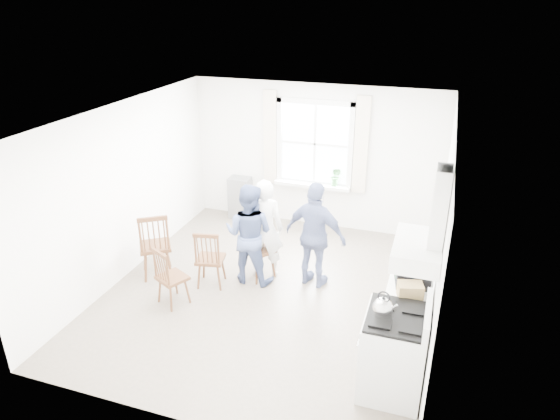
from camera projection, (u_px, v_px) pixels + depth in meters
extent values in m
cube|color=#75695A|center=(268.00, 293.00, 7.25)|extent=(4.62, 5.12, 0.02)
cube|color=white|center=(315.00, 157.00, 8.91)|extent=(4.62, 0.04, 2.64)
cube|color=white|center=(174.00, 317.00, 4.53)|extent=(4.62, 0.04, 2.64)
cube|color=white|center=(123.00, 191.00, 7.38)|extent=(0.04, 5.12, 2.64)
cube|color=white|center=(443.00, 235.00, 6.06)|extent=(0.04, 5.12, 2.64)
cube|color=white|center=(266.00, 115.00, 6.19)|extent=(4.62, 5.12, 0.02)
cube|color=white|center=(315.00, 144.00, 8.78)|extent=(1.20, 0.02, 1.40)
cube|color=white|center=(316.00, 102.00, 8.45)|extent=(1.38, 0.09, 0.09)
cube|color=white|center=(313.00, 184.00, 9.05)|extent=(1.38, 0.09, 0.09)
cube|color=white|center=(280.00, 141.00, 8.94)|extent=(0.09, 0.09, 1.58)
cube|color=white|center=(351.00, 148.00, 8.56)|extent=(0.09, 0.09, 1.58)
cube|color=white|center=(312.00, 184.00, 8.98)|extent=(1.38, 0.24, 0.06)
cube|color=#EFDFC5|center=(270.00, 138.00, 8.95)|extent=(0.24, 0.05, 1.70)
cube|color=#EFDFC5|center=(361.00, 146.00, 8.48)|extent=(0.24, 0.05, 1.70)
cube|color=white|center=(417.00, 250.00, 4.79)|extent=(0.45, 0.76, 0.18)
cube|color=white|center=(440.00, 207.00, 4.55)|extent=(0.14, 0.30, 0.76)
cube|color=gray|center=(240.00, 198.00, 9.51)|extent=(0.40, 0.30, 0.80)
cube|color=silver|center=(393.00, 354.00, 5.34)|extent=(0.65, 0.76, 0.92)
cube|color=black|center=(397.00, 317.00, 5.14)|extent=(0.61, 0.72, 0.03)
cube|color=silver|center=(428.00, 316.00, 5.02)|extent=(0.06, 0.76, 0.20)
cylinder|color=silver|center=(362.00, 329.00, 5.34)|extent=(0.02, 0.61, 0.02)
sphere|color=silver|center=(383.00, 307.00, 5.10)|extent=(0.21, 0.21, 0.21)
cylinder|color=silver|center=(382.00, 312.00, 5.12)|extent=(0.19, 0.19, 0.04)
torus|color=black|center=(384.00, 297.00, 5.04)|extent=(0.13, 0.03, 0.13)
cube|color=white|center=(406.00, 318.00, 5.92)|extent=(0.50, 0.55, 0.90)
cube|color=black|center=(412.00, 277.00, 5.76)|extent=(0.43, 0.40, 0.18)
cube|color=black|center=(414.00, 264.00, 5.70)|extent=(0.43, 0.40, 0.16)
cube|color=olive|center=(410.00, 291.00, 5.50)|extent=(0.31, 0.25, 0.17)
cube|color=#4E2D19|center=(210.00, 259.00, 7.30)|extent=(0.46, 0.44, 0.05)
cube|color=#4E2D19|center=(207.00, 249.00, 7.04)|extent=(0.37, 0.13, 0.50)
cylinder|color=#4E2D19|center=(211.00, 272.00, 7.38)|extent=(0.03, 0.03, 0.40)
cube|color=#4E2D19|center=(172.00, 278.00, 6.86)|extent=(0.49, 0.49, 0.04)
cube|color=#4E2D19|center=(160.00, 267.00, 6.66)|extent=(0.34, 0.21, 0.48)
cylinder|color=#4E2D19|center=(173.00, 291.00, 6.94)|extent=(0.03, 0.03, 0.38)
cube|color=#4E2D19|center=(155.00, 246.00, 7.52)|extent=(0.62, 0.61, 0.05)
cube|color=#4E2D19|center=(154.00, 235.00, 7.24)|extent=(0.39, 0.30, 0.58)
cylinder|color=#4E2D19|center=(157.00, 261.00, 7.63)|extent=(0.04, 0.04, 0.46)
imported|color=white|center=(264.00, 229.00, 7.40)|extent=(0.69, 0.69, 1.56)
imported|color=#4D5E8F|center=(249.00, 234.00, 7.28)|extent=(0.75, 0.75, 1.53)
imported|color=navy|center=(315.00, 236.00, 7.15)|extent=(1.12, 1.12, 1.60)
imported|color=#357937|center=(336.00, 177.00, 8.76)|extent=(0.24, 0.24, 0.35)
cube|color=#4E2D19|center=(258.00, 249.00, 7.50)|extent=(0.57, 0.57, 0.05)
cube|color=#4E2D19|center=(248.00, 237.00, 7.29)|extent=(0.36, 0.27, 0.54)
cylinder|color=#4E2D19|center=(259.00, 263.00, 7.60)|extent=(0.04, 0.04, 0.43)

